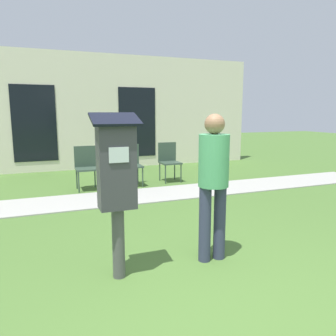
{
  "coord_description": "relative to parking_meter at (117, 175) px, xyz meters",
  "views": [
    {
      "loc": [
        -1.27,
        -2.1,
        1.59
      ],
      "look_at": [
        -0.11,
        0.87,
        1.05
      ],
      "focal_mm": 35.0,
      "sensor_mm": 36.0,
      "label": 1
    }
  ],
  "objects": [
    {
      "name": "outdoor_chair_right",
      "position": [
        2.12,
        4.08,
        -0.49
      ],
      "size": [
        0.44,
        0.44,
        0.9
      ],
      "rotation": [
        0.0,
        0.0,
        -0.05
      ],
      "color": "#334738",
      "rests_on": "ground"
    },
    {
      "name": "person_standing",
      "position": [
        1.03,
        0.02,
        -0.09
      ],
      "size": [
        0.32,
        0.32,
        1.58
      ],
      "rotation": [
        0.0,
        0.0,
        0.23
      ],
      "color": "#333851",
      "rests_on": "ground"
    },
    {
      "name": "sidewalk",
      "position": [
        0.63,
        2.93,
        -1.01
      ],
      "size": [
        12.0,
        1.1,
        0.02
      ],
      "color": "#A3A099",
      "rests_on": "ground"
    },
    {
      "name": "outdoor_chair_left",
      "position": [
        0.21,
        3.93,
        -0.49
      ],
      "size": [
        0.44,
        0.44,
        0.9
      ],
      "rotation": [
        0.0,
        0.0,
        -0.43
      ],
      "color": "#334738",
      "rests_on": "ground"
    },
    {
      "name": "ground_plane",
      "position": [
        0.63,
        -0.86,
        -1.02
      ],
      "size": [
        40.0,
        40.0,
        0.0
      ],
      "primitive_type": "plane",
      "color": "#476B2D"
    },
    {
      "name": "outdoor_chair_middle",
      "position": [
        1.16,
        3.94,
        -0.49
      ],
      "size": [
        0.44,
        0.44,
        0.9
      ],
      "rotation": [
        0.0,
        0.0,
        -0.12
      ],
      "color": "#334738",
      "rests_on": "ground"
    },
    {
      "name": "parking_meter",
      "position": [
        0.0,
        0.0,
        0.0
      ],
      "size": [
        0.44,
        0.31,
        1.59
      ],
      "color": "#4C4C4C",
      "rests_on": "ground"
    },
    {
      "name": "building_facade",
      "position": [
        0.63,
        6.51,
        0.58
      ],
      "size": [
        10.0,
        0.26,
        3.2
      ],
      "color": "beige",
      "rests_on": "ground"
    }
  ]
}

